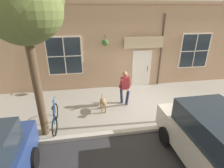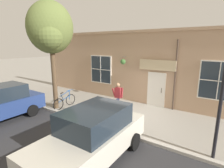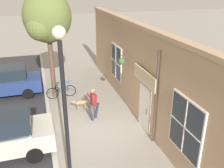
# 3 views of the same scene
# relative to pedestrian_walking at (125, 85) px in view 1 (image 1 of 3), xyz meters

# --- Properties ---
(ground_plane) EXTENTS (90.00, 90.00, 0.00)m
(ground_plane) POSITION_rel_pedestrian_walking_xyz_m (0.13, 0.97, -0.99)
(ground_plane) COLOR gray
(storefront_facade) EXTENTS (0.95, 18.00, 4.60)m
(storefront_facade) POSITION_rel_pedestrian_walking_xyz_m (-2.21, 0.97, 1.32)
(storefront_facade) COLOR tan
(storefront_facade) RESTS_ON ground_plane
(pedestrian_walking) EXTENTS (0.65, 0.55, 1.66)m
(pedestrian_walking) POSITION_rel_pedestrian_walking_xyz_m (0.00, 0.00, 0.00)
(pedestrian_walking) COLOR #282D47
(pedestrian_walking) RESTS_ON ground_plane
(dog_on_leash) EXTENTS (1.03, 0.28, 0.69)m
(dog_on_leash) POSITION_rel_pedestrian_walking_xyz_m (0.51, -1.07, -0.53)
(dog_on_leash) COLOR #997A51
(dog_on_leash) RESTS_ON ground_plane
(leaning_bicycle) EXTENTS (1.74, 0.20, 1.00)m
(leaning_bicycle) POSITION_rel_pedestrian_walking_xyz_m (1.26, -3.02, -0.61)
(leaning_bicycle) COLOR black
(leaning_bicycle) RESTS_ON ground_plane
(parked_car_mid_block) EXTENTS (4.31, 1.96, 1.75)m
(parked_car_mid_block) POSITION_rel_pedestrian_walking_xyz_m (4.13, 1.62, -0.11)
(parked_car_mid_block) COLOR beige
(parked_car_mid_block) RESTS_ON ground_plane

